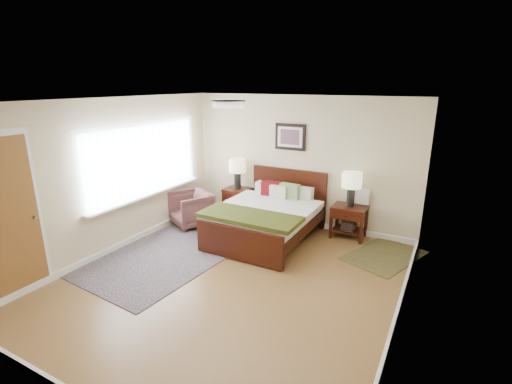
{
  "coord_description": "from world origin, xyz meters",
  "views": [
    {
      "loc": [
        2.56,
        -4.03,
        2.73
      ],
      "look_at": [
        -0.1,
        0.92,
        1.05
      ],
      "focal_mm": 26.0,
      "sensor_mm": 36.0,
      "label": 1
    }
  ],
  "objects_px": {
    "lamp_left": "(237,168)",
    "rug_persian": "(162,257)",
    "nightstand_right": "(349,219)",
    "lamp_right": "(352,183)",
    "bed": "(267,212)",
    "armchair": "(192,209)",
    "nightstand_left": "(237,194)"
  },
  "relations": [
    {
      "from": "nightstand_right",
      "to": "lamp_right",
      "type": "height_order",
      "value": "lamp_right"
    },
    {
      "from": "nightstand_left",
      "to": "lamp_left",
      "type": "xyz_separation_m",
      "value": [
        0.0,
        0.02,
        0.55
      ]
    },
    {
      "from": "lamp_left",
      "to": "rug_persian",
      "type": "height_order",
      "value": "lamp_left"
    },
    {
      "from": "lamp_left",
      "to": "lamp_right",
      "type": "distance_m",
      "value": 2.34
    },
    {
      "from": "nightstand_right",
      "to": "lamp_right",
      "type": "bearing_deg",
      "value": 90.0
    },
    {
      "from": "bed",
      "to": "nightstand_left",
      "type": "height_order",
      "value": "bed"
    },
    {
      "from": "nightstand_right",
      "to": "armchair",
      "type": "xyz_separation_m",
      "value": [
        -2.87,
        -0.85,
        -0.03
      ]
    },
    {
      "from": "nightstand_right",
      "to": "rug_persian",
      "type": "height_order",
      "value": "nightstand_right"
    },
    {
      "from": "armchair",
      "to": "nightstand_left",
      "type": "bearing_deg",
      "value": 85.41
    },
    {
      "from": "bed",
      "to": "armchair",
      "type": "xyz_separation_m",
      "value": [
        -1.6,
        -0.11,
        -0.17
      ]
    },
    {
      "from": "nightstand_left",
      "to": "nightstand_right",
      "type": "height_order",
      "value": "nightstand_left"
    },
    {
      "from": "nightstand_right",
      "to": "nightstand_left",
      "type": "bearing_deg",
      "value": -179.78
    },
    {
      "from": "nightstand_right",
      "to": "armchair",
      "type": "distance_m",
      "value": 3.0
    },
    {
      "from": "nightstand_right",
      "to": "bed",
      "type": "bearing_deg",
      "value": -149.69
    },
    {
      "from": "nightstand_right",
      "to": "lamp_right",
      "type": "relative_size",
      "value": 0.98
    },
    {
      "from": "armchair",
      "to": "rug_persian",
      "type": "distance_m",
      "value": 1.49
    },
    {
      "from": "nightstand_left",
      "to": "rug_persian",
      "type": "relative_size",
      "value": 0.24
    },
    {
      "from": "lamp_left",
      "to": "rug_persian",
      "type": "relative_size",
      "value": 0.24
    },
    {
      "from": "nightstand_left",
      "to": "nightstand_right",
      "type": "bearing_deg",
      "value": 0.22
    },
    {
      "from": "lamp_right",
      "to": "nightstand_right",
      "type": "bearing_deg",
      "value": -90.0
    },
    {
      "from": "bed",
      "to": "nightstand_right",
      "type": "xyz_separation_m",
      "value": [
        1.27,
        0.75,
        -0.14
      ]
    },
    {
      "from": "nightstand_left",
      "to": "lamp_left",
      "type": "height_order",
      "value": "lamp_left"
    },
    {
      "from": "lamp_right",
      "to": "lamp_left",
      "type": "bearing_deg",
      "value": 180.0
    },
    {
      "from": "nightstand_right",
      "to": "lamp_left",
      "type": "relative_size",
      "value": 0.98
    },
    {
      "from": "nightstand_left",
      "to": "lamp_left",
      "type": "bearing_deg",
      "value": 90.0
    },
    {
      "from": "lamp_right",
      "to": "armchair",
      "type": "distance_m",
      "value": 3.08
    },
    {
      "from": "lamp_right",
      "to": "armchair",
      "type": "xyz_separation_m",
      "value": [
        -2.87,
        -0.87,
        -0.69
      ]
    },
    {
      "from": "nightstand_right",
      "to": "lamp_left",
      "type": "distance_m",
      "value": 2.43
    },
    {
      "from": "bed",
      "to": "nightstand_right",
      "type": "distance_m",
      "value": 1.48
    },
    {
      "from": "rug_persian",
      "to": "nightstand_right",
      "type": "bearing_deg",
      "value": 47.34
    },
    {
      "from": "lamp_left",
      "to": "nightstand_right",
      "type": "bearing_deg",
      "value": -0.3
    },
    {
      "from": "nightstand_left",
      "to": "armchair",
      "type": "height_order",
      "value": "armchair"
    }
  ]
}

